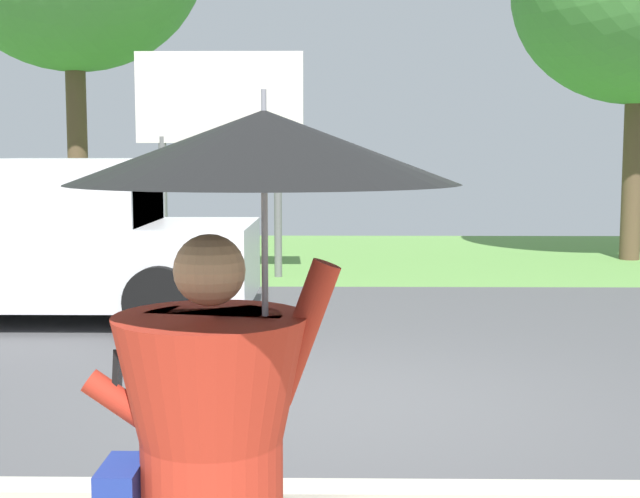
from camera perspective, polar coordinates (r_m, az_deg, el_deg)
The scene contains 4 objects.
ground_plane at distance 9.87m, azimuth 1.68°, elevation -5.42°, with size 40.00×22.00×0.20m.
monk_pedestrian at distance 2.76m, azimuth -6.00°, elevation -9.95°, with size 1.17×1.17×2.13m.
pickup_truck at distance 10.82m, azimuth -18.06°, elevation 0.23°, with size 5.20×2.28×1.88m.
roadside_billboard at distance 13.89m, azimuth -6.52°, elevation 8.69°, with size 2.60×0.12×3.50m.
Camera 1 is at (-0.14, -6.72, 1.94)m, focal length 49.43 mm.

